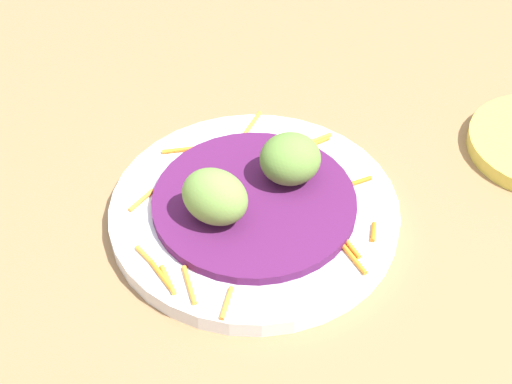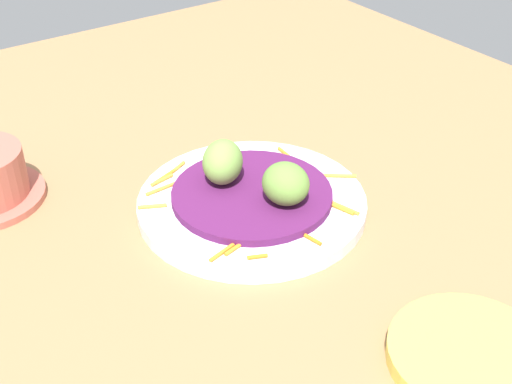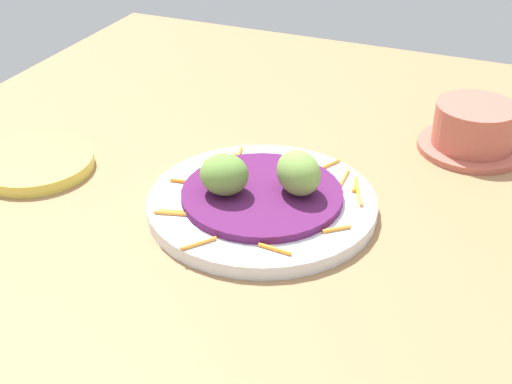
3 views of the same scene
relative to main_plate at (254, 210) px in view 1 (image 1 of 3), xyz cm
name	(u,v)px [view 1 (image 1 of 3)]	position (x,y,z in cm)	size (l,w,h in cm)	color
table_surface	(192,238)	(-5.48, -0.21, -1.75)	(110.00, 110.00, 2.00)	#936D47
main_plate	(254,210)	(0.00, 0.00, 0.00)	(24.53, 24.53, 1.50)	silver
cabbage_bed	(254,201)	(0.00, 0.00, 1.18)	(17.21, 17.21, 0.86)	#51194C
carrot_garnish	(248,213)	(-0.74, -1.04, 0.95)	(21.11, 22.94, 0.40)	orange
guac_scoop_left	(215,197)	(-3.55, -1.54, 3.96)	(5.56, 4.31, 4.69)	#759E47
guac_scoop_center	(290,159)	(3.55, 1.54, 3.79)	(4.78, 5.19, 4.36)	olive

